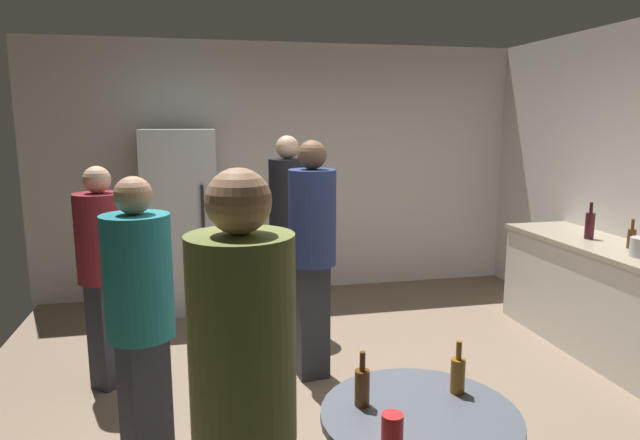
{
  "coord_description": "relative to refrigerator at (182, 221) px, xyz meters",
  "views": [
    {
      "loc": [
        -0.91,
        -3.38,
        1.88
      ],
      "look_at": [
        -0.12,
        0.25,
        1.21
      ],
      "focal_mm": 31.02,
      "sensor_mm": 36.0,
      "label": 1
    }
  ],
  "objects": [
    {
      "name": "beer_bottle_on_counter",
      "position": [
        3.46,
        -1.99,
        0.08
      ],
      "size": [
        0.06,
        0.06,
        0.23
      ],
      "color": "#593314",
      "rests_on": "kitchen_counter"
    },
    {
      "name": "person_in_olive_shirt",
      "position": [
        0.31,
        -3.92,
        0.12
      ],
      "size": [
        0.46,
        0.46,
        1.74
      ],
      "rotation": [
        0.0,
        0.0,
        0.46
      ],
      "color": "#2D2D38",
      "rests_on": "ground_plane"
    },
    {
      "name": "person_in_navy_shirt",
      "position": [
        0.96,
        -1.8,
        0.13
      ],
      "size": [
        0.38,
        0.38,
        1.75
      ],
      "rotation": [
        0.0,
        0.0,
        -1.46
      ],
      "color": "#2D2D38",
      "rests_on": "ground_plane"
    },
    {
      "name": "beer_bottle_brown",
      "position": [
        0.81,
        -3.57,
        -0.08
      ],
      "size": [
        0.06,
        0.06,
        0.23
      ],
      "color": "#593314",
      "rests_on": "foreground_table"
    },
    {
      "name": "wall_back",
      "position": [
        1.1,
        0.43,
        0.45
      ],
      "size": [
        5.32,
        0.06,
        2.7
      ],
      "primitive_type": "cube",
      "color": "silver",
      "rests_on": "ground_plane"
    },
    {
      "name": "person_in_black_shirt",
      "position": [
        0.96,
        -0.75,
        0.13
      ],
      "size": [
        0.39,
        0.39,
        1.75
      ],
      "rotation": [
        0.0,
        0.0,
        -1.43
      ],
      "color": "#2D2D38",
      "rests_on": "ground_plane"
    },
    {
      "name": "ground_plane",
      "position": [
        1.1,
        -2.2,
        -0.95
      ],
      "size": [
        5.2,
        5.2,
        0.1
      ],
      "primitive_type": "cube",
      "color": "#7A6651"
    },
    {
      "name": "person_in_teal_shirt",
      "position": [
        -0.13,
        -2.77,
        0.04
      ],
      "size": [
        0.47,
        0.47,
        1.62
      ],
      "rotation": [
        0.0,
        0.0,
        -0.96
      ],
      "color": "#2D2D38",
      "rests_on": "ground_plane"
    },
    {
      "name": "wine_bottle_on_counter",
      "position": [
        3.38,
        -1.61,
        0.12
      ],
      "size": [
        0.08,
        0.08,
        0.31
      ],
      "color": "#3F141E",
      "rests_on": "kitchen_counter"
    },
    {
      "name": "person_in_maroon_shirt",
      "position": [
        -0.49,
        -1.62,
        0.02
      ],
      "size": [
        0.48,
        0.48,
        1.58
      ],
      "rotation": [
        0.0,
        0.0,
        -0.69
      ],
      "color": "#2D2D38",
      "rests_on": "ground_plane"
    },
    {
      "name": "beer_bottle_amber",
      "position": [
        1.24,
        -3.56,
        -0.08
      ],
      "size": [
        0.06,
        0.06,
        0.23
      ],
      "color": "#8C5919",
      "rests_on": "foreground_table"
    },
    {
      "name": "foreground_table",
      "position": [
        1.02,
        -3.68,
        -0.27
      ],
      "size": [
        0.8,
        0.8,
        0.73
      ],
      "color": "#4C515B",
      "rests_on": "ground_plane"
    },
    {
      "name": "plastic_cup_red",
      "position": [
        0.84,
        -3.85,
        -0.11
      ],
      "size": [
        0.08,
        0.08,
        0.11
      ],
      "primitive_type": "cylinder",
      "color": "red",
      "rests_on": "foreground_table"
    },
    {
      "name": "kitchen_counter",
      "position": [
        3.38,
        -1.92,
        -0.45
      ],
      "size": [
        0.64,
        2.17,
        0.9
      ],
      "color": "beige",
      "rests_on": "ground_plane"
    },
    {
      "name": "refrigerator",
      "position": [
        0.0,
        0.0,
        0.0
      ],
      "size": [
        0.7,
        0.68,
        1.8
      ],
      "color": "silver",
      "rests_on": "ground_plane"
    }
  ]
}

